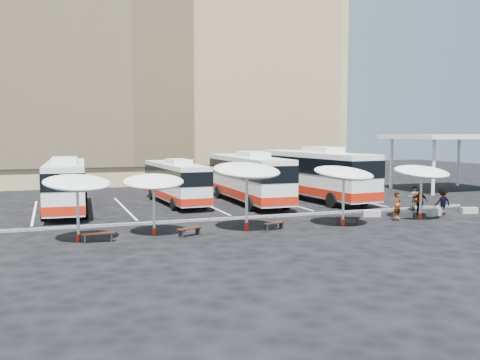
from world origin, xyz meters
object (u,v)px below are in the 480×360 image
object	(u,v)px
sunshade_0	(77,183)
conc_bench_1	(403,214)
bus_1	(175,181)
bus_2	(248,177)
sunshade_1	(154,182)
bus_0	(66,183)
sunshade_4	(422,172)
conc_bench_0	(372,214)
passenger_3	(443,202)
sunshade_3	(344,173)
bus_3	(314,173)
wood_bench_0	(98,235)
wood_bench_3	(348,219)
passenger_2	(420,202)
wood_bench_1	(190,230)
passenger_1	(415,198)
conc_bench_3	(469,210)
wood_bench_2	(274,224)
conc_bench_2	(435,212)
passenger_0	(397,206)
sunshade_2	(247,171)

from	to	relation	value
sunshade_0	conc_bench_1	distance (m)	19.82
bus_1	bus_2	size ratio (longest dim) A/B	0.87
sunshade_1	conc_bench_1	size ratio (longest dim) A/B	3.09
bus_0	bus_2	bearing A→B (deg)	2.48
sunshade_4	conc_bench_0	world-z (taller)	sunshade_4
passenger_3	bus_1	bearing A→B (deg)	-33.16
sunshade_3	conc_bench_0	size ratio (longest dim) A/B	3.95
bus_2	sunshade_0	size ratio (longest dim) A/B	3.02
bus_3	wood_bench_0	world-z (taller)	bus_3
sunshade_0	sunshade_1	world-z (taller)	sunshade_0
wood_bench_3	passenger_2	size ratio (longest dim) A/B	0.81
sunshade_1	wood_bench_3	size ratio (longest dim) A/B	2.47
bus_3	wood_bench_1	bearing A→B (deg)	-144.85
bus_0	sunshade_0	distance (m)	11.08
bus_1	passenger_1	bearing A→B (deg)	-34.72
conc_bench_3	wood_bench_2	bearing A→B (deg)	-175.44
wood_bench_2	passenger_2	xyz separation A→B (m)	(11.02, 1.70, 0.57)
bus_2	sunshade_3	bearing A→B (deg)	-80.91
wood_bench_0	wood_bench_2	size ratio (longest dim) A/B	1.16
wood_bench_0	wood_bench_2	world-z (taller)	wood_bench_0
sunshade_3	conc_bench_2	world-z (taller)	sunshade_3
wood_bench_3	passenger_0	bearing A→B (deg)	0.90
sunshade_1	conc_bench_2	xyz separation A→B (m)	(18.26, 0.45, -2.55)
sunshade_1	conc_bench_2	world-z (taller)	sunshade_1
bus_2	passenger_0	size ratio (longest dim) A/B	7.11
sunshade_1	passenger_0	world-z (taller)	sunshade_1
bus_1	wood_bench_3	world-z (taller)	bus_1
sunshade_3	sunshade_0	bearing A→B (deg)	178.57
wood_bench_1	passenger_2	distance (m)	15.96
sunshade_3	passenger_2	bearing A→B (deg)	15.45
passenger_0	sunshade_4	bearing A→B (deg)	-19.71
sunshade_0	sunshade_1	size ratio (longest dim) A/B	1.19
wood_bench_0	passenger_3	distance (m)	21.89
sunshade_0	bus_2	bearing A→B (deg)	40.05
sunshade_0	passenger_3	distance (m)	22.85
bus_3	passenger_2	bearing A→B (deg)	-79.57
wood_bench_2	passenger_3	size ratio (longest dim) A/B	0.79
bus_2	passenger_1	world-z (taller)	bus_2
conc_bench_2	passenger_1	xyz separation A→B (m)	(0.24, 2.31, 0.66)
sunshade_0	conc_bench_0	size ratio (longest dim) A/B	3.71
conc_bench_3	passenger_1	xyz separation A→B (m)	(-2.56, 2.32, 0.69)
passenger_0	conc_bench_0	bearing A→B (deg)	87.02
wood_bench_2	conc_bench_3	distance (m)	14.62
sunshade_0	passenger_1	size ratio (longest dim) A/B	2.32
sunshade_2	wood_bench_3	xyz separation A→B (m)	(6.26, -0.17, -2.94)
wood_bench_3	conc_bench_3	size ratio (longest dim) A/B	1.31
wood_bench_0	conc_bench_1	xyz separation A→B (m)	(18.72, 1.38, -0.16)
wood_bench_1	conc_bench_3	distance (m)	19.44
conc_bench_0	passenger_0	size ratio (longest dim) A/B	0.63
sunshade_2	conc_bench_0	bearing A→B (deg)	10.95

